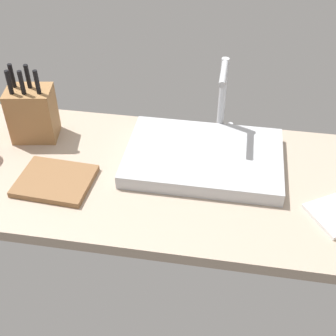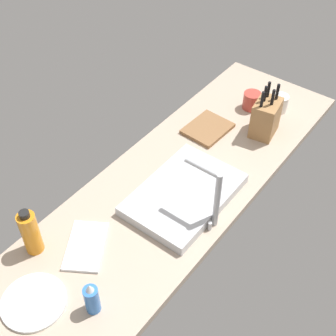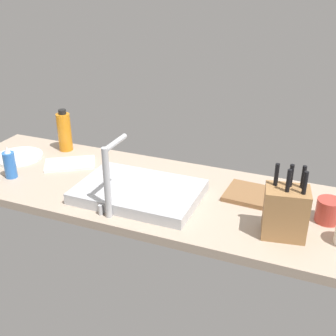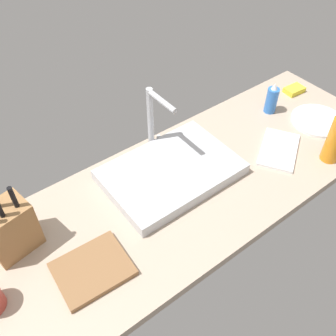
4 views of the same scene
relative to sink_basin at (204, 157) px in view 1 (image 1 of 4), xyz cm
name	(u,v)px [view 1 (image 1 of 4)]	position (x,y,z in cm)	size (l,w,h in cm)	color
countertop_slab	(183,181)	(-5.40, -7.53, -3.94)	(192.82, 59.72, 3.50)	tan
sink_basin	(204,157)	(0.00, 0.00, 0.00)	(47.60, 32.36, 4.38)	#B7BABF
faucet	(223,93)	(3.79, 15.43, 14.10)	(5.50, 15.82, 27.10)	#B7BABF
knife_block	(32,113)	(-56.40, 5.38, 6.89)	(15.81, 12.81, 25.18)	#9E7042
cutting_board	(55,181)	(-41.97, -16.56, -1.29)	(21.31, 17.46, 1.80)	brown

